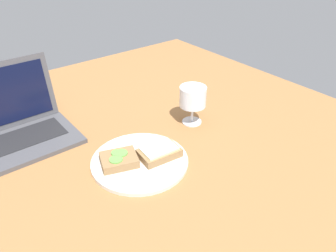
{
  "coord_description": "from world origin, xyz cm",
  "views": [
    {
      "loc": [
        -42.8,
        -65.05,
        57.23
      ],
      "look_at": [
        5.94,
        -3.37,
        8.0
      ],
      "focal_mm": 35.0,
      "sensor_mm": 36.0,
      "label": 1
    }
  ],
  "objects_px": {
    "plate": "(140,161)",
    "laptop": "(11,126)",
    "sandwich_with_cheese": "(159,152)",
    "wine_glass": "(192,98)",
    "sandwich_with_cucumber": "(119,160)"
  },
  "relations": [
    {
      "from": "wine_glass",
      "to": "laptop",
      "type": "bearing_deg",
      "value": 152.37
    },
    {
      "from": "sandwich_with_cucumber",
      "to": "laptop",
      "type": "xyz_separation_m",
      "value": [
        -0.17,
        0.3,
        0.03
      ]
    },
    {
      "from": "sandwich_with_cheese",
      "to": "laptop",
      "type": "relative_size",
      "value": 0.36
    },
    {
      "from": "sandwich_with_cheese",
      "to": "plate",
      "type": "bearing_deg",
      "value": 157.91
    },
    {
      "from": "laptop",
      "to": "sandwich_with_cheese",
      "type": "bearing_deg",
      "value": -50.89
    },
    {
      "from": "sandwich_with_cucumber",
      "to": "laptop",
      "type": "height_order",
      "value": "laptop"
    },
    {
      "from": "plate",
      "to": "laptop",
      "type": "distance_m",
      "value": 0.39
    },
    {
      "from": "plate",
      "to": "laptop",
      "type": "bearing_deg",
      "value": 125.29
    },
    {
      "from": "sandwich_with_cucumber",
      "to": "laptop",
      "type": "relative_size",
      "value": 0.35
    },
    {
      "from": "sandwich_with_cheese",
      "to": "wine_glass",
      "type": "height_order",
      "value": "wine_glass"
    },
    {
      "from": "sandwich_with_cheese",
      "to": "laptop",
      "type": "xyz_separation_m",
      "value": [
        -0.27,
        0.34,
        0.02
      ]
    },
    {
      "from": "plate",
      "to": "sandwich_with_cucumber",
      "type": "xyz_separation_m",
      "value": [
        -0.05,
        0.02,
        0.02
      ]
    },
    {
      "from": "sandwich_with_cucumber",
      "to": "sandwich_with_cheese",
      "type": "xyz_separation_m",
      "value": [
        0.1,
        -0.04,
        0.0
      ]
    },
    {
      "from": "sandwich_with_cucumber",
      "to": "wine_glass",
      "type": "relative_size",
      "value": 0.91
    },
    {
      "from": "laptop",
      "to": "plate",
      "type": "bearing_deg",
      "value": -54.71
    }
  ]
}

